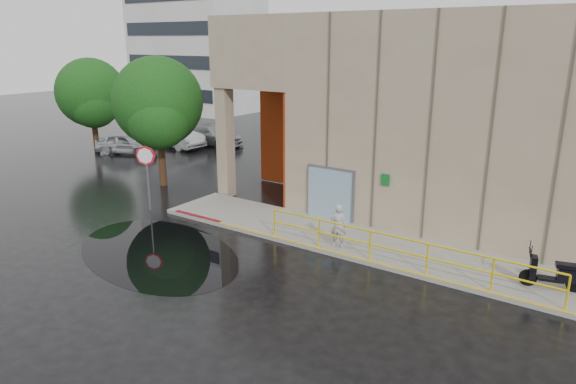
# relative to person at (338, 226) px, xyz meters

# --- Properties ---
(ground) EXTENTS (120.00, 120.00, 0.00)m
(ground) POSITION_rel_person_xyz_m (-1.92, -3.52, -0.92)
(ground) COLOR black
(ground) RESTS_ON ground
(sidewalk) EXTENTS (20.00, 3.00, 0.15)m
(sidewalk) POSITION_rel_person_xyz_m (2.08, 0.98, -0.85)
(sidewalk) COLOR gray
(sidewalk) RESTS_ON ground
(building) EXTENTS (20.00, 10.17, 8.00)m
(building) POSITION_rel_person_xyz_m (3.18, 7.46, 3.28)
(building) COLOR gray
(building) RESTS_ON ground
(guardrail) EXTENTS (9.56, 0.06, 1.03)m
(guardrail) POSITION_rel_person_xyz_m (2.33, -0.37, -0.25)
(guardrail) COLOR yellow
(guardrail) RESTS_ON sidewalk
(distant_building) EXTENTS (12.00, 8.08, 15.00)m
(distant_building) POSITION_rel_person_xyz_m (-29.92, 24.46, 6.58)
(distant_building) COLOR silver
(distant_building) RESTS_ON ground
(person) EXTENTS (0.64, 0.50, 1.55)m
(person) POSITION_rel_person_xyz_m (0.00, 0.00, 0.00)
(person) COLOR #AFAEB4
(person) RESTS_ON sidewalk
(scooter) EXTENTS (1.74, 0.95, 1.32)m
(scooter) POSITION_rel_person_xyz_m (6.57, 0.76, -0.02)
(scooter) COLOR black
(scooter) RESTS_ON sidewalk
(stop_sign) EXTENTS (0.76, 0.44, 2.82)m
(stop_sign) POSITION_rel_person_xyz_m (-8.79, -0.69, 1.11)
(stop_sign) COLOR slate
(stop_sign) RESTS_ON ground
(red_curb) EXTENTS (2.40, 0.18, 0.18)m
(red_curb) POSITION_rel_person_xyz_m (-6.24, -0.42, -0.83)
(red_curb) COLOR maroon
(red_curb) RESTS_ON ground
(puddle) EXTENTS (8.39, 6.44, 0.01)m
(puddle) POSITION_rel_person_xyz_m (-5.08, -3.59, -0.92)
(puddle) COLOR black
(puddle) RESTS_ON ground
(car_a) EXTENTS (4.09, 2.98, 1.29)m
(car_a) POSITION_rel_person_xyz_m (-18.92, 6.25, -0.28)
(car_a) COLOR silver
(car_a) RESTS_ON ground
(car_b) EXTENTS (4.88, 1.95, 1.58)m
(car_b) POSITION_rel_person_xyz_m (-17.92, 9.39, -0.13)
(car_b) COLOR white
(car_b) RESTS_ON ground
(car_c) EXTENTS (4.81, 1.99, 1.39)m
(car_c) POSITION_rel_person_xyz_m (-16.35, 11.46, -0.23)
(car_c) COLOR #A2A3A9
(car_c) RESTS_ON ground
(tree_near) EXTENTS (4.33, 4.33, 6.33)m
(tree_near) POSITION_rel_person_xyz_m (-11.19, 2.27, 3.07)
(tree_near) COLOR #321F10
(tree_near) RESTS_ON ground
(tree_far) EXTENTS (4.30, 4.30, 5.97)m
(tree_far) POSITION_rel_person_xyz_m (-20.77, 5.39, 2.72)
(tree_far) COLOR #321F10
(tree_far) RESTS_ON ground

